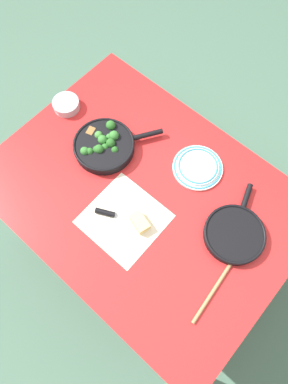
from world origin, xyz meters
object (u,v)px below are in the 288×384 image
Objects in this scene: grater_knife at (113,215)px; dinner_plate_stack at (198,167)px; wooden_spoon at (227,269)px; cheese_block at (139,222)px; skillet_eggs at (234,234)px; skillet_broccoli at (105,145)px; prep_bowl_steel at (66,105)px.

dinner_plate_stack reaches higher than grater_knife.
wooden_spoon is at bearing -37.09° from dinner_plate_stack.
grater_knife is 0.44m from dinner_plate_stack.
dinner_plate_stack is (0.02, 0.37, -0.01)m from cheese_block.
skillet_broccoli is at bearing 75.59° from skillet_eggs.
grater_knife is 0.12m from cheese_block.
wooden_spoon is 1.81× the size of dinner_plate_stack.
skillet_eggs is 3.64× the size of cheese_block.
skillet_broccoli is at bearing 113.06° from grater_knife.
cheese_block is at bearing -82.28° from skillet_broccoli.
skillet_eggs is at bearing 4.93° from grater_knife.
cheese_block is at bearing -17.41° from prep_bowl_steel.
skillet_broccoli is at bearing -152.27° from dinner_plate_stack.
skillet_eggs is 0.15m from wooden_spoon.
wooden_spoon is 0.40m from cheese_block.
skillet_broccoli reaches higher than dinner_plate_stack.
cheese_block is at bearing 97.91° from wooden_spoon.
skillet_broccoli is 2.98× the size of prep_bowl_steel.
wooden_spoon is at bearing 12.92° from cheese_block.
grater_knife is 2.10× the size of cheese_block.
prep_bowl_steel is at bearing -166.79° from dinner_plate_stack.
grater_knife reaches higher than wooden_spoon.
dinner_plate_stack is 0.71m from prep_bowl_steel.
dinner_plate_stack is (-0.37, 0.28, 0.01)m from wooden_spoon.
grater_knife is at bearing -107.34° from dinner_plate_stack.
skillet_eggs is 1.59× the size of dinner_plate_stack.
prep_bowl_steel is (-0.30, 0.04, -0.01)m from skillet_broccoli.
grater_knife is at bearing -24.72° from prep_bowl_steel.
skillet_broccoli is 0.33m from grater_knife.
cheese_block is 0.43× the size of dinner_plate_stack.
skillet_eggs reaches higher than wooden_spoon.
cheese_block is at bearing -3.40° from grater_knife.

